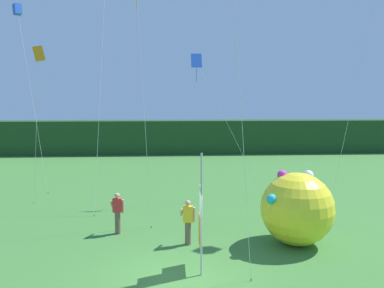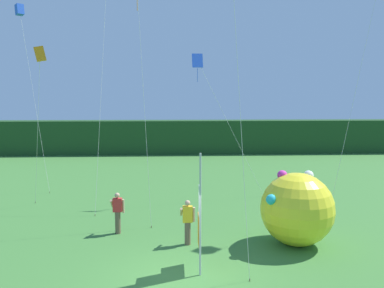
# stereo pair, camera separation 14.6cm
# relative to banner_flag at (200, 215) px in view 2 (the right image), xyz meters

# --- Properties ---
(ground_plane) EXTENTS (120.00, 120.00, 0.00)m
(ground_plane) POSITION_rel_banner_flag_xyz_m (-0.71, -0.51, -1.80)
(ground_plane) COLOR #3D7533
(distant_treeline) EXTENTS (80.00, 2.40, 3.23)m
(distant_treeline) POSITION_rel_banner_flag_xyz_m (-0.71, 26.04, -0.19)
(distant_treeline) COLOR #1E421E
(distant_treeline) RESTS_ON ground
(banner_flag) EXTENTS (0.06, 1.03, 3.76)m
(banner_flag) POSITION_rel_banner_flag_xyz_m (0.00, 0.00, 0.00)
(banner_flag) COLOR #B7B7BC
(banner_flag) RESTS_ON ground
(person_near_banner) EXTENTS (0.55, 0.48, 1.66)m
(person_near_banner) POSITION_rel_banner_flag_xyz_m (-3.02, 3.51, -0.92)
(person_near_banner) COLOR brown
(person_near_banner) RESTS_ON ground
(person_mid_field) EXTENTS (0.55, 0.48, 1.67)m
(person_mid_field) POSITION_rel_banner_flag_xyz_m (-0.29, 2.21, -0.91)
(person_mid_field) COLOR brown
(person_mid_field) RESTS_ON ground
(inflatable_balloon) EXTENTS (2.67, 2.67, 2.72)m
(inflatable_balloon) POSITION_rel_banner_flag_xyz_m (3.71, 2.00, -0.46)
(inflatable_balloon) COLOR yellow
(inflatable_balloon) RESTS_ON ground
(kite_blue_diamond_1) EXTENTS (4.02, 0.53, 7.67)m
(kite_blue_diamond_1) POSITION_rel_banner_flag_xyz_m (0.71, 8.67, 5.00)
(kite_blue_diamond_1) COLOR brown
(kite_blue_diamond_1) RESTS_ON ground
(kite_blue_box_5) EXTENTS (2.43, 2.81, 10.96)m
(kite_blue_box_5) POSITION_rel_banner_flag_xyz_m (-9.93, 12.77, 8.74)
(kite_blue_box_5) COLOR brown
(kite_blue_box_5) RESTS_ON ground
(kite_orange_box_6) EXTENTS (1.54, 2.18, 7.68)m
(kite_orange_box_6) POSITION_rel_banner_flag_xyz_m (-6.72, 6.36, 5.49)
(kite_orange_box_6) COLOR brown
(kite_orange_box_6) RESTS_ON ground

